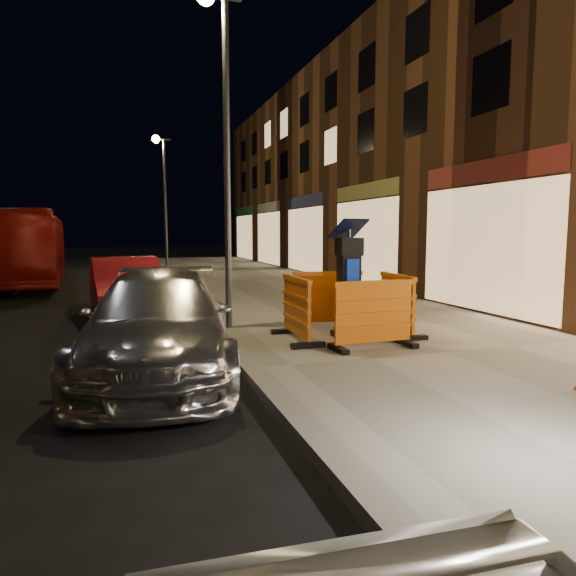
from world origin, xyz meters
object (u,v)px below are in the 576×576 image
object	(u,v)px
barrier_back	(328,299)
bus_doubledecker	(28,285)
car_silver	(161,372)
car_red	(128,317)
barrier_bldgside	(397,304)
parking_kiosk	(349,282)
barrier_kerbside	(297,309)
barrier_front	(374,315)

from	to	relation	value
barrier_back	bus_doubledecker	xyz separation A→B (m)	(-7.15, 12.05, -0.69)
barrier_back	car_silver	bearing A→B (deg)	-145.87
car_red	barrier_bldgside	bearing A→B (deg)	-48.13
parking_kiosk	car_red	size ratio (longest dim) A/B	0.46
car_red	bus_doubledecker	xyz separation A→B (m)	(-3.49, 8.78, 0.00)
barrier_kerbside	car_silver	world-z (taller)	barrier_kerbside
barrier_kerbside	bus_doubledecker	distance (m)	14.41
bus_doubledecker	barrier_front	bearing A→B (deg)	-67.37
barrier_kerbside	barrier_bldgside	world-z (taller)	same
barrier_back	car_silver	distance (m)	3.75
barrier_front	barrier_back	distance (m)	1.90
barrier_front	barrier_kerbside	distance (m)	1.34
parking_kiosk	car_red	distance (m)	5.70
bus_doubledecker	car_silver	bearing A→B (deg)	-78.69
parking_kiosk	barrier_front	size ratio (longest dim) A/B	1.40
barrier_kerbside	parking_kiosk	bearing A→B (deg)	-89.28
barrier_back	car_red	world-z (taller)	barrier_back
barrier_front	barrier_back	size ratio (longest dim) A/B	1.00
barrier_kerbside	bus_doubledecker	xyz separation A→B (m)	(-6.20, 13.00, -0.69)
parking_kiosk	barrier_back	distance (m)	1.04
barrier_kerbside	barrier_front	bearing A→B (deg)	-134.28
bus_doubledecker	car_red	bearing A→B (deg)	-72.84
parking_kiosk	barrier_kerbside	distance (m)	1.04
parking_kiosk	barrier_front	bearing A→B (deg)	-87.28
barrier_front	barrier_bldgside	size ratio (longest dim) A/B	1.00
barrier_bldgside	bus_doubledecker	size ratio (longest dim) A/B	0.14
barrier_back	car_red	size ratio (longest dim) A/B	0.33
barrier_kerbside	barrier_back	bearing A→B (deg)	-44.28
barrier_front	bus_doubledecker	world-z (taller)	bus_doubledecker
car_red	bus_doubledecker	size ratio (longest dim) A/B	0.43
barrier_front	barrier_kerbside	xyz separation A→B (m)	(-0.95, 0.95, 0.00)
parking_kiosk	barrier_back	xyz separation A→B (m)	(0.00, 0.95, -0.42)
parking_kiosk	barrier_bldgside	size ratio (longest dim) A/B	1.40
parking_kiosk	barrier_back	bearing A→B (deg)	92.72
barrier_kerbside	barrier_bldgside	bearing A→B (deg)	-89.28
barrier_bldgside	barrier_front	bearing A→B (deg)	139.72
parking_kiosk	barrier_kerbside	size ratio (longest dim) A/B	1.40
parking_kiosk	barrier_kerbside	bearing A→B (deg)	-177.28
parking_kiosk	car_silver	world-z (taller)	parking_kiosk
parking_kiosk	barrier_bldgside	world-z (taller)	parking_kiosk
barrier_front	car_silver	world-z (taller)	barrier_front
barrier_back	bus_doubledecker	size ratio (longest dim) A/B	0.14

